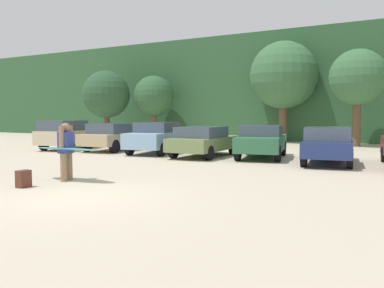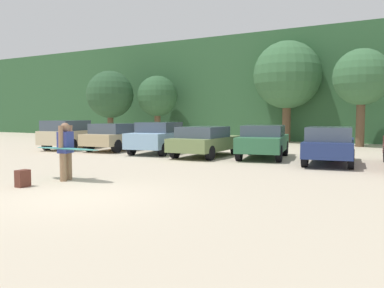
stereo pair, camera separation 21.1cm
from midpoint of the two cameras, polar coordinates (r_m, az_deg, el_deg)
name	(u,v)px [view 2 (the right image)]	position (r m, az deg, el deg)	size (l,w,h in m)	color
ground_plane	(73,197)	(9.71, -15.84, -7.26)	(120.00, 120.00, 0.00)	beige
hillside_ridge	(327,89)	(35.39, 18.78, 7.33)	(108.00, 12.00, 8.03)	#2D5633
tree_right	(110,95)	(33.28, -11.33, 6.84)	(3.78, 3.78, 5.44)	brown
tree_left	(157,96)	(32.41, -4.74, 6.71)	(3.22, 3.22, 5.02)	brown
tree_far_left	(287,75)	(29.09, 13.52, 9.42)	(4.68, 4.68, 7.01)	brown
tree_far_right	(362,78)	(26.27, 23.08, 8.61)	(3.36, 3.36, 5.83)	brown
parked_car_champagne	(74,134)	(23.55, -16.13, 1.37)	(2.62, 4.88, 1.61)	beige
parked_car_tan	(118,136)	(22.02, -10.19, 1.09)	(2.29, 4.59, 1.45)	tan
parked_car_sky_blue	(159,137)	(20.08, -4.36, 0.99)	(2.44, 4.32, 1.54)	#84ADD1
parked_car_olive_green	(205,141)	(18.36, 2.24, 0.48)	(2.05, 4.31, 1.38)	#6B7F4C
parked_car_forest_green	(263,141)	(17.97, 10.41, 0.45)	(2.60, 4.38, 1.45)	#2D6642
parked_car_navy	(330,144)	(16.43, 19.23, -0.05)	(2.34, 4.54, 1.45)	navy
person_adult	(66,148)	(12.13, -16.98, -0.54)	(0.40, 0.65, 1.67)	#8C6B4C
surfboard_teal	(67,149)	(12.09, -16.78, -0.65)	(2.28, 0.78, 0.13)	teal
backpack_dropped	(23,178)	(11.49, -22.34, -4.53)	(0.24, 0.34, 0.45)	#592D23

